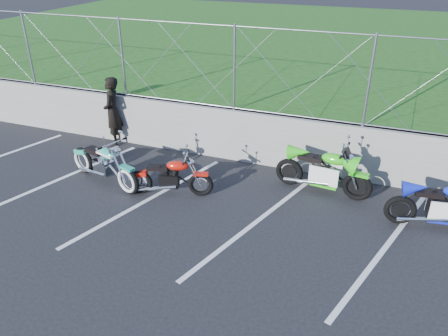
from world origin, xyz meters
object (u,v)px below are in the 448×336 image
at_px(naked_orange, 171,178).
at_px(sportbike_green, 324,173).
at_px(cruiser_turquoise, 105,165).
at_px(person_standing, 112,112).
at_px(sportbike_blue, 444,208).

relative_size(naked_orange, sportbike_green, 0.85).
height_order(cruiser_turquoise, person_standing, person_standing).
xyz_separation_m(sportbike_blue, person_standing, (-8.02, 1.17, 0.46)).
distance_m(sportbike_green, person_standing, 5.74).
xyz_separation_m(naked_orange, sportbike_blue, (5.38, 0.69, 0.06)).
bearing_deg(naked_orange, sportbike_blue, -8.96).
bearing_deg(sportbike_blue, naked_orange, 179.18).
distance_m(naked_orange, sportbike_green, 3.30).
xyz_separation_m(naked_orange, sportbike_green, (3.05, 1.27, 0.08)).
xyz_separation_m(naked_orange, person_standing, (-2.64, 1.87, 0.53)).
relative_size(cruiser_turquoise, person_standing, 1.17).
height_order(cruiser_turquoise, naked_orange, cruiser_turquoise).
height_order(sportbike_green, sportbike_blue, sportbike_green).
height_order(naked_orange, person_standing, person_standing).
bearing_deg(person_standing, sportbike_green, 64.96).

